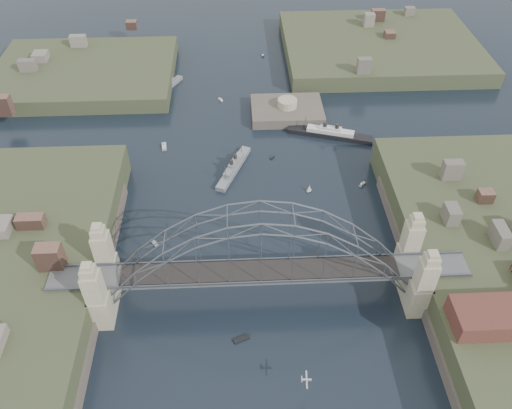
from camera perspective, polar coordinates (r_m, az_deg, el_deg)
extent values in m
plane|color=black|center=(109.94, 0.43, -10.23)|extent=(500.00, 500.00, 0.00)
cube|color=#545457|center=(103.69, 0.46, -7.55)|extent=(84.00, 6.00, 0.70)
cube|color=#51565E|center=(101.36, 0.55, -8.64)|extent=(84.00, 0.25, 0.50)
cube|color=#51565E|center=(105.22, 0.37, -6.10)|extent=(84.00, 0.25, 0.50)
cube|color=black|center=(103.27, 0.46, -7.35)|extent=(55.20, 5.20, 0.35)
cube|color=tan|center=(103.56, -17.33, -9.63)|extent=(3.40, 3.40, 17.70)
cube|color=tan|center=(109.80, -16.41, -5.53)|extent=(3.40, 3.40, 17.70)
cube|color=tan|center=(105.88, 18.08, -8.36)|extent=(3.40, 3.40, 17.70)
cube|color=tan|center=(111.99, 16.69, -4.43)|extent=(3.40, 3.40, 17.70)
cube|color=tan|center=(110.23, -16.36, -9.15)|extent=(4.08, 13.80, 8.00)
cube|color=tan|center=(112.42, 16.86, -7.98)|extent=(4.08, 13.80, 8.00)
cube|color=#4C443C|center=(113.57, -18.05, -10.08)|extent=(6.00, 70.00, 4.00)
cube|color=#4C443C|center=(115.96, 18.46, -8.77)|extent=(6.00, 70.00, 4.00)
cube|color=#383F25|center=(190.43, -18.37, 13.12)|extent=(60.00, 45.00, 9.00)
cube|color=#383F25|center=(203.90, 13.51, 16.17)|extent=(70.00, 55.00, 9.50)
cube|color=#4C443C|center=(163.17, 3.43, 9.77)|extent=(22.00, 16.00, 7.00)
cylinder|color=tan|center=(160.68, 3.50, 11.18)|extent=(6.00, 6.00, 2.40)
cube|color=#592D26|center=(105.10, 26.12, -11.10)|extent=(20.00, 8.00, 4.00)
cube|color=gray|center=(139.92, -2.48, 3.97)|extent=(9.78, 18.79, 1.71)
cube|color=gray|center=(139.13, -2.50, 4.38)|extent=(5.85, 10.53, 1.29)
cube|color=gray|center=(138.54, -2.51, 4.70)|extent=(3.16, 4.99, 0.86)
cylinder|color=black|center=(137.10, -2.73, 4.62)|extent=(0.93, 0.93, 1.71)
cylinder|color=black|center=(139.07, -2.31, 5.26)|extent=(0.93, 0.93, 1.71)
cylinder|color=#51565E|center=(134.05, -3.44, 3.45)|extent=(0.17, 0.17, 4.29)
cylinder|color=#51565E|center=(142.48, -1.64, 6.21)|extent=(0.17, 0.17, 4.29)
cube|color=gray|center=(178.76, -9.72, 12.70)|extent=(9.01, 14.17, 1.50)
cube|color=gray|center=(178.21, -9.76, 13.01)|extent=(5.32, 7.99, 1.13)
cube|color=gray|center=(177.80, -9.79, 13.25)|extent=(2.80, 3.84, 0.75)
cylinder|color=black|center=(176.75, -10.01, 13.28)|extent=(0.74, 0.74, 1.50)
cylinder|color=black|center=(178.23, -9.63, 13.59)|extent=(0.74, 0.74, 1.50)
cylinder|color=#51565E|center=(174.44, -10.64, 12.70)|extent=(0.15, 0.15, 3.75)
cylinder|color=#51565E|center=(180.77, -9.01, 14.03)|extent=(0.15, 0.15, 3.75)
cube|color=black|center=(154.13, 8.21, 7.63)|extent=(24.85, 10.81, 1.82)
cube|color=silver|center=(153.36, 8.26, 8.05)|extent=(13.87, 6.60, 1.36)
cube|color=silver|center=(152.79, 8.30, 8.36)|extent=(6.52, 3.68, 0.91)
cylinder|color=black|center=(152.49, 7.67, 8.72)|extent=(1.23, 1.23, 1.82)
cylinder|color=black|center=(152.23, 8.98, 8.50)|extent=(1.23, 1.23, 1.82)
cylinder|color=#51565E|center=(153.22, 5.52, 8.99)|extent=(0.18, 0.18, 4.54)
cylinder|color=#51565E|center=(152.10, 11.12, 8.06)|extent=(0.18, 0.18, 4.54)
cube|color=silver|center=(93.62, 5.65, -18.79)|extent=(1.71, 0.42, 0.30)
cube|color=silver|center=(93.57, 5.65, -18.78)|extent=(0.51, 3.39, 0.06)
cube|color=silver|center=(93.42, 5.11, -18.75)|extent=(0.24, 1.07, 0.37)
cube|color=silver|center=(122.06, -11.20, -4.25)|extent=(2.30, 2.79, 0.45)
cube|color=silver|center=(133.91, 5.91, 1.51)|extent=(1.57, 1.32, 0.45)
cylinder|color=#51565E|center=(133.23, 5.94, 1.85)|extent=(0.08, 0.08, 2.20)
cone|color=silver|center=(133.23, 5.94, 1.85)|extent=(1.59, 1.53, 1.92)
cube|color=silver|center=(103.91, -1.63, -14.71)|extent=(3.38, 2.20, 0.45)
cube|color=silver|center=(137.99, 11.72, 2.18)|extent=(2.20, 2.30, 0.45)
cube|color=silver|center=(137.74, 11.74, 2.30)|extent=(1.47, 1.51, 0.40)
cylinder|color=black|center=(137.45, 11.77, 2.45)|extent=(0.16, 0.16, 0.70)
cube|color=silver|center=(150.71, -10.16, 6.33)|extent=(1.80, 4.10, 0.45)
cube|color=silver|center=(150.48, -10.18, 6.45)|extent=(1.40, 2.50, 0.40)
cylinder|color=black|center=(150.22, -10.20, 6.59)|extent=(0.16, 0.16, 0.70)
cube|color=silver|center=(144.30, 1.81, 5.22)|extent=(1.42, 1.59, 0.45)
cube|color=silver|center=(170.26, -3.98, 11.52)|extent=(1.77, 2.03, 0.45)
cube|color=silver|center=(170.05, -3.99, 11.63)|extent=(1.19, 1.32, 0.40)
cylinder|color=black|center=(169.82, -3.99, 11.76)|extent=(0.16, 0.16, 0.70)
cube|color=silver|center=(126.25, 15.63, -3.29)|extent=(2.58, 0.92, 0.45)
cylinder|color=#51565E|center=(125.52, 15.72, -2.95)|extent=(0.08, 0.08, 2.20)
cone|color=silver|center=(125.52, 15.72, -2.95)|extent=(1.27, 1.04, 1.92)
cube|color=silver|center=(196.97, 0.77, 16.16)|extent=(1.07, 1.80, 0.45)
cube|color=silver|center=(196.79, 0.77, 16.26)|extent=(0.77, 1.13, 0.40)
cylinder|color=black|center=(196.60, 0.77, 16.38)|extent=(0.16, 0.16, 0.70)
cube|color=silver|center=(134.94, -19.16, -0.71)|extent=(1.69, 2.94, 0.45)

